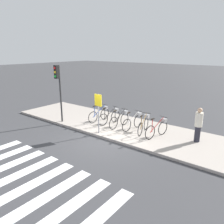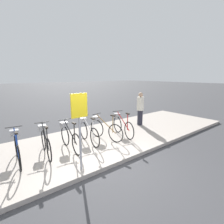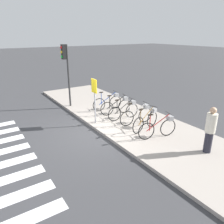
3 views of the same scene
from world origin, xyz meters
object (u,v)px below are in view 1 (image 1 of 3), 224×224
at_px(parked_bicycle_5, 158,128).
at_px(parked_bicycle_3, 134,121).
at_px(traffic_light, 58,82).
at_px(parked_bicycle_2, 120,119).
at_px(parked_bicycle_0, 100,114).
at_px(pedestrian, 198,124).
at_px(parked_bicycle_1, 111,116).
at_px(sign_post, 98,107).
at_px(parked_bicycle_4, 144,124).

bearing_deg(parked_bicycle_5, parked_bicycle_3, 173.02).
bearing_deg(traffic_light, parked_bicycle_2, 24.14).
xyz_separation_m(parked_bicycle_0, pedestrian, (5.61, 0.42, 0.40)).
bearing_deg(parked_bicycle_1, parked_bicycle_5, -2.81).
relative_size(parked_bicycle_2, parked_bicycle_5, 1.02).
bearing_deg(parked_bicycle_5, traffic_light, -165.75).
xyz_separation_m(traffic_light, sign_post, (2.96, 0.05, -1.02)).
bearing_deg(sign_post, parked_bicycle_0, 128.51).
xyz_separation_m(parked_bicycle_3, parked_bicycle_4, (0.68, -0.09, 0.00)).
relative_size(parked_bicycle_3, parked_bicycle_5, 1.02).
bearing_deg(parked_bicycle_1, traffic_light, -148.17).
xyz_separation_m(parked_bicycle_0, parked_bicycle_4, (3.03, -0.05, 0.00)).
relative_size(parked_bicycle_4, pedestrian, 1.01).
bearing_deg(parked_bicycle_3, parked_bicycle_0, -179.09).
distance_m(parked_bicycle_2, sign_post, 1.74).
distance_m(parked_bicycle_4, sign_post, 2.52).
relative_size(parked_bicycle_1, parked_bicycle_2, 0.99).
relative_size(traffic_light, sign_post, 1.65).
height_order(parked_bicycle_1, parked_bicycle_2, same).
xyz_separation_m(parked_bicycle_4, sign_post, (-1.82, -1.47, 0.94)).
height_order(parked_bicycle_0, traffic_light, traffic_light).
relative_size(parked_bicycle_1, sign_post, 0.82).
relative_size(parked_bicycle_3, parked_bicycle_4, 1.01).
relative_size(parked_bicycle_5, sign_post, 0.81).
height_order(parked_bicycle_1, parked_bicycle_3, same).
distance_m(parked_bicycle_3, parked_bicycle_4, 0.69).
bearing_deg(parked_bicycle_3, parked_bicycle_1, -178.71).
relative_size(parked_bicycle_4, parked_bicycle_5, 1.00).
xyz_separation_m(parked_bicycle_2, sign_post, (-0.35, -1.43, 0.94)).
relative_size(parked_bicycle_5, pedestrian, 1.00).
xyz_separation_m(parked_bicycle_0, parked_bicycle_1, (0.80, 0.00, 0.00)).
xyz_separation_m(parked_bicycle_5, sign_post, (-2.66, -1.38, 0.94)).
height_order(traffic_light, sign_post, traffic_light).
height_order(parked_bicycle_3, traffic_light, traffic_light).
relative_size(parked_bicycle_5, traffic_light, 0.49).
height_order(parked_bicycle_5, pedestrian, pedestrian).
distance_m(parked_bicycle_2, parked_bicycle_4, 1.48).
relative_size(parked_bicycle_0, parked_bicycle_5, 1.02).
relative_size(parked_bicycle_0, sign_post, 0.82).
height_order(parked_bicycle_3, sign_post, sign_post).
bearing_deg(pedestrian, parked_bicycle_0, -175.68).
bearing_deg(parked_bicycle_5, parked_bicycle_0, 177.80).
height_order(parked_bicycle_2, traffic_light, traffic_light).
relative_size(parked_bicycle_0, parked_bicycle_3, 1.00).
height_order(parked_bicycle_5, traffic_light, traffic_light).
height_order(pedestrian, sign_post, sign_post).
xyz_separation_m(parked_bicycle_0, parked_bicycle_3, (2.35, 0.04, 0.00)).
xyz_separation_m(parked_bicycle_3, pedestrian, (3.25, 0.39, 0.40)).
height_order(parked_bicycle_4, pedestrian, pedestrian).
xyz_separation_m(parked_bicycle_4, parked_bicycle_5, (0.84, -0.10, 0.00)).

